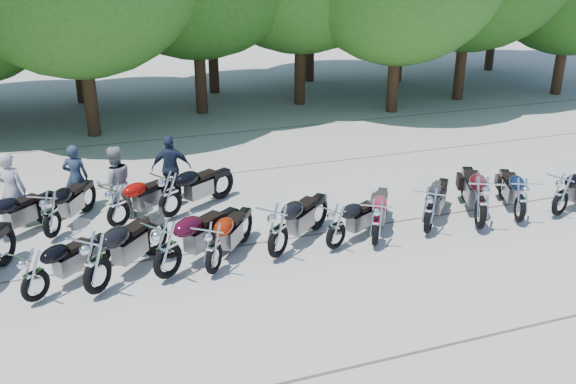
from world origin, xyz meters
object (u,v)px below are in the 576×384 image
object	(u,v)px
rider_0	(12,190)
motorcycle_11	(521,199)
motorcycle_8	(376,221)
motorcycle_9	(430,209)
rider_1	(115,183)
motorcycle_17	(170,193)
motorcycle_3	(96,261)
rider_2	(171,168)
motorcycle_12	(562,194)
rider_3	(76,177)
motorcycle_6	(278,230)
motorcycle_15	(51,213)
motorcycle_4	(167,248)
motorcycle_16	(118,204)
motorcycle_2	(34,274)
motorcycle_7	(336,226)
motorcycle_5	(213,247)
motorcycle_10	(482,202)

from	to	relation	value
rider_0	motorcycle_11	bearing A→B (deg)	-176.50
motorcycle_8	motorcycle_9	size ratio (longest dim) A/B	0.97
motorcycle_9	rider_1	world-z (taller)	rider_1
motorcycle_17	motorcycle_3	bearing A→B (deg)	117.20
motorcycle_17	motorcycle_9	bearing A→B (deg)	-149.23
motorcycle_9	rider_2	xyz separation A→B (m)	(-4.97, 3.98, 0.20)
motorcycle_12	rider_3	xyz separation A→B (m)	(-10.63, 4.35, 0.19)
motorcycle_6	motorcycle_15	distance (m)	4.98
motorcycle_3	rider_1	distance (m)	3.51
motorcycle_11	motorcycle_15	size ratio (longest dim) A/B	0.98
motorcycle_4	motorcycle_16	xyz separation A→B (m)	(-0.68, 2.69, -0.09)
motorcycle_17	rider_2	size ratio (longest dim) A/B	1.40
motorcycle_2	rider_0	distance (m)	3.67
motorcycle_9	rider_1	size ratio (longest dim) A/B	1.26
motorcycle_7	motorcycle_4	bearing A→B (deg)	63.78
motorcycle_7	motorcycle_11	world-z (taller)	motorcycle_11
motorcycle_15	motorcycle_16	bearing A→B (deg)	-147.66
motorcycle_6	motorcycle_12	size ratio (longest dim) A/B	1.10
motorcycle_9	rider_3	world-z (taller)	rider_3
motorcycle_16	motorcycle_17	size ratio (longest dim) A/B	0.92
motorcycle_2	motorcycle_5	size ratio (longest dim) A/B	0.94
motorcycle_4	motorcycle_5	world-z (taller)	motorcycle_4
motorcycle_8	motorcycle_11	world-z (taller)	motorcycle_11
motorcycle_3	motorcycle_9	bearing A→B (deg)	-136.20
motorcycle_3	motorcycle_9	xyz separation A→B (m)	(7.01, 0.24, -0.07)
motorcycle_7	motorcycle_12	world-z (taller)	motorcycle_12
motorcycle_8	motorcycle_17	distance (m)	4.80
motorcycle_16	motorcycle_17	bearing A→B (deg)	-117.28
motorcycle_8	rider_2	size ratio (longest dim) A/B	1.29
motorcycle_7	motorcycle_16	distance (m)	4.92
motorcycle_17	rider_0	world-z (taller)	rider_0
rider_0	rider_1	size ratio (longest dim) A/B	1.01
motorcycle_5	rider_3	world-z (taller)	rider_3
motorcycle_16	rider_2	distance (m)	2.02
motorcycle_4	motorcycle_11	bearing A→B (deg)	-126.95
motorcycle_4	motorcycle_3	bearing A→B (deg)	59.11
motorcycle_9	motorcycle_7	bearing A→B (deg)	42.93
motorcycle_7	rider_1	size ratio (longest dim) A/B	1.16
motorcycle_12	rider_3	size ratio (longest dim) A/B	1.35
motorcycle_11	motorcycle_15	xyz separation A→B (m)	(-10.09, 2.66, 0.01)
motorcycle_6	motorcycle_17	xyz separation A→B (m)	(-1.73, 2.71, -0.02)
motorcycle_4	motorcycle_6	distance (m)	2.24
motorcycle_12	rider_2	xyz separation A→B (m)	(-8.37, 4.18, 0.22)
motorcycle_10	rider_2	bearing A→B (deg)	-8.50
motorcycle_9	motorcycle_11	size ratio (longest dim) A/B	1.01
motorcycle_8	rider_2	xyz separation A→B (m)	(-3.59, 4.13, 0.22)
motorcycle_10	motorcycle_12	xyz separation A→B (m)	(2.20, -0.01, -0.10)
motorcycle_5	motorcycle_9	world-z (taller)	motorcycle_9
motorcycle_3	motorcycle_17	world-z (taller)	motorcycle_3
motorcycle_5	motorcycle_15	xyz separation A→B (m)	(-2.95, 2.69, 0.01)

